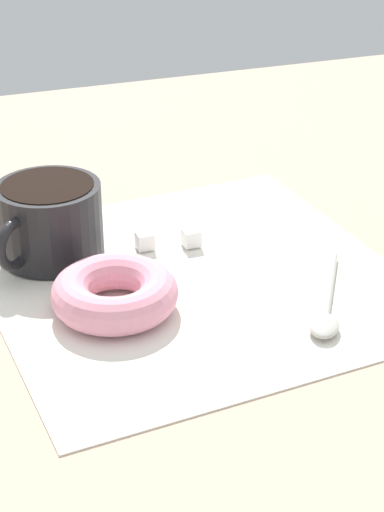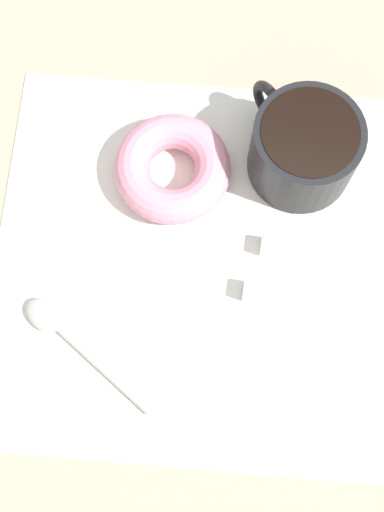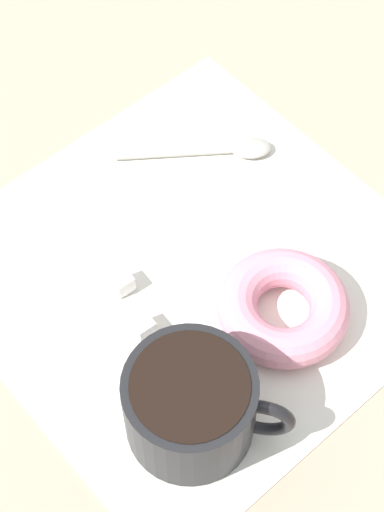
{
  "view_description": "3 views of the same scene",
  "coord_description": "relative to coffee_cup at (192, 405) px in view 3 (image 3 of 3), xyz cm",
  "views": [
    {
      "loc": [
        58.89,
        -21.2,
        37.68
      ],
      "look_at": [
        -2.18,
        1.55,
        2.3
      ],
      "focal_mm": 60.0,
      "sensor_mm": 36.0,
      "label": 1
    },
    {
      "loc": [
        -4.75,
        17.93,
        60.61
      ],
      "look_at": [
        -2.18,
        1.55,
        2.3
      ],
      "focal_mm": 50.0,
      "sensor_mm": 36.0,
      "label": 2
    },
    {
      "loc": [
        -24.35,
        -27.74,
        60.16
      ],
      "look_at": [
        -2.18,
        1.55,
        2.3
      ],
      "focal_mm": 60.0,
      "sensor_mm": 36.0,
      "label": 3
    }
  ],
  "objects": [
    {
      "name": "sugar_cube_extra",
      "position": [
        1.6,
        8.45,
        -2.88
      ],
      "size": [
        1.54,
        1.54,
        1.54
      ],
      "primitive_type": "cube",
      "color": "white",
      "rests_on": "napkin"
    },
    {
      "name": "coffee_cup",
      "position": [
        0.0,
        0.0,
        0.0
      ],
      "size": [
        10.1,
        10.57,
        7.01
      ],
      "color": "black",
      "rests_on": "napkin"
    },
    {
      "name": "napkin",
      "position": [
        8.1,
        10.7,
        -3.8
      ],
      "size": [
        37.07,
        37.07,
        0.3
      ],
      "primitive_type": "cube",
      "rotation": [
        0.0,
        0.0,
        0.07
      ],
      "color": "white",
      "rests_on": "ground_plane"
    },
    {
      "name": "ground_plane",
      "position": [
        10.29,
        9.16,
        -4.95
      ],
      "size": [
        120.0,
        120.0,
        2.0
      ],
      "primitive_type": "cube",
      "color": "tan"
    },
    {
      "name": "donut",
      "position": [
        11.09,
        2.87,
        -2.07
      ],
      "size": [
        10.42,
        10.42,
        3.17
      ],
      "primitive_type": "torus",
      "color": "pink",
      "rests_on": "napkin"
    },
    {
      "name": "sugar_cube",
      "position": [
        2.55,
        12.7,
        -2.86
      ],
      "size": [
        1.58,
        1.58,
        1.58
      ],
      "primitive_type": "cube",
      "color": "white",
      "rests_on": "napkin"
    },
    {
      "name": "spoon",
      "position": [
        18.12,
        18.56,
        -3.25
      ],
      "size": [
        12.58,
        8.83,
        0.9
      ],
      "color": "#B7B2A8",
      "rests_on": "napkin"
    }
  ]
}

